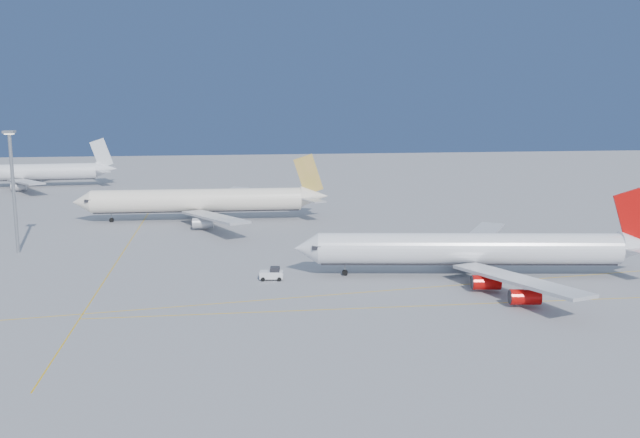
{
  "coord_description": "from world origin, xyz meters",
  "views": [
    {
      "loc": [
        -17.62,
        -116.96,
        32.9
      ],
      "look_at": [
        0.15,
        24.26,
        7.0
      ],
      "focal_mm": 40.0,
      "sensor_mm": 36.0,
      "label": 1
    }
  ],
  "objects_px": {
    "airliner_virgin": "(476,249)",
    "light_mast": "(13,182)",
    "airliner_etihad": "(203,201)",
    "pushback_tug": "(272,274)",
    "airliner_third": "(25,173)"
  },
  "relations": [
    {
      "from": "pushback_tug",
      "to": "airliner_third",
      "type": "bearing_deg",
      "value": 127.77
    },
    {
      "from": "airliner_third",
      "to": "pushback_tug",
      "type": "relative_size",
      "value": 14.26
    },
    {
      "from": "airliner_etihad",
      "to": "light_mast",
      "type": "distance_m",
      "value": 49.66
    },
    {
      "from": "airliner_third",
      "to": "light_mast",
      "type": "xyz_separation_m",
      "value": [
        26.26,
        -104.19,
        9.7
      ]
    },
    {
      "from": "pushback_tug",
      "to": "light_mast",
      "type": "distance_m",
      "value": 59.02
    },
    {
      "from": "airliner_etihad",
      "to": "pushback_tug",
      "type": "height_order",
      "value": "airliner_etihad"
    },
    {
      "from": "airliner_etihad",
      "to": "airliner_third",
      "type": "distance_m",
      "value": 95.33
    },
    {
      "from": "airliner_virgin",
      "to": "airliner_etihad",
      "type": "height_order",
      "value": "airliner_etihad"
    },
    {
      "from": "airliner_virgin",
      "to": "airliner_etihad",
      "type": "relative_size",
      "value": 1.01
    },
    {
      "from": "pushback_tug",
      "to": "light_mast",
      "type": "bearing_deg",
      "value": 158.91
    },
    {
      "from": "airliner_virgin",
      "to": "airliner_third",
      "type": "height_order",
      "value": "airliner_third"
    },
    {
      "from": "airliner_etihad",
      "to": "airliner_third",
      "type": "xyz_separation_m",
      "value": [
        -62.69,
        71.82,
        -0.14
      ]
    },
    {
      "from": "airliner_virgin",
      "to": "pushback_tug",
      "type": "height_order",
      "value": "airliner_virgin"
    },
    {
      "from": "airliner_etihad",
      "to": "airliner_third",
      "type": "relative_size",
      "value": 1.05
    },
    {
      "from": "airliner_virgin",
      "to": "light_mast",
      "type": "bearing_deg",
      "value": 168.91
    }
  ]
}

